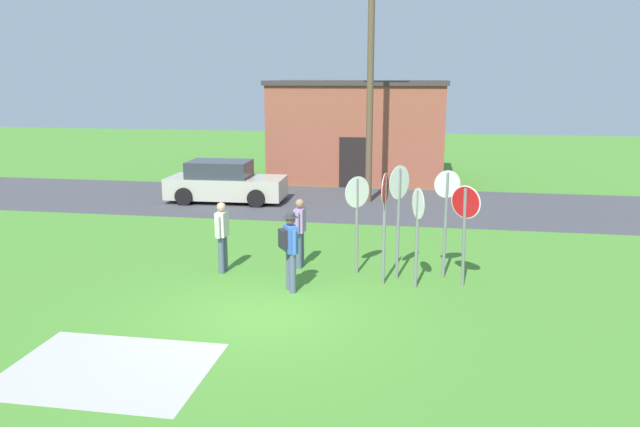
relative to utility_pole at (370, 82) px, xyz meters
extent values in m
plane|color=#47842D|center=(-1.01, -11.39, -4.35)|extent=(80.00, 80.00, 0.00)
cube|color=#424247|center=(-1.01, -0.43, -4.34)|extent=(60.00, 6.40, 0.01)
cube|color=#ADAAA3|center=(-2.86, -13.95, -4.34)|extent=(3.20, 2.40, 0.01)
cube|color=brown|center=(-0.93, 5.09, -2.26)|extent=(7.46, 4.51, 4.18)
cube|color=#383333|center=(-0.93, 5.09, -0.07)|extent=(7.66, 4.71, 0.20)
cube|color=black|center=(-0.93, 2.82, -3.30)|extent=(1.10, 0.08, 2.10)
cylinder|color=brown|center=(0.00, 0.00, -0.18)|extent=(0.24, 0.24, 8.33)
cube|color=#B7B2A3|center=(-5.20, -0.80, -3.82)|extent=(4.36, 1.95, 0.76)
cube|color=#2D333D|center=(-5.45, -0.81, -3.14)|extent=(2.29, 1.61, 0.60)
cylinder|color=black|center=(-3.90, 0.14, -4.03)|extent=(0.65, 0.24, 0.64)
cylinder|color=black|center=(-3.84, -1.66, -4.03)|extent=(0.65, 0.24, 0.64)
cylinder|color=black|center=(-6.56, 0.05, -4.03)|extent=(0.65, 0.24, 0.64)
cylinder|color=black|center=(-6.50, -1.75, -4.03)|extent=(0.65, 0.24, 0.64)
cylinder|color=slate|center=(0.49, -8.45, -3.22)|extent=(0.12, 0.12, 2.25)
cylinder|color=white|center=(0.49, -8.45, -2.40)|extent=(0.51, 0.55, 0.73)
cylinder|color=red|center=(0.48, -8.44, -2.40)|extent=(0.47, 0.51, 0.67)
cylinder|color=slate|center=(1.88, -9.26, -3.26)|extent=(0.09, 0.09, 2.17)
cylinder|color=white|center=(1.88, -9.26, -2.45)|extent=(0.27, 0.63, 0.67)
cylinder|color=red|center=(1.89, -9.26, -2.45)|extent=(0.25, 0.58, 0.62)
cylinder|color=slate|center=(2.51, -8.43, -3.12)|extent=(0.09, 0.09, 2.45)
cylinder|color=white|center=(2.51, -8.43, -2.16)|extent=(0.58, 0.24, 0.62)
cylinder|color=red|center=(2.51, -8.42, -2.16)|extent=(0.54, 0.23, 0.58)
cylinder|color=slate|center=(1.45, -8.69, -3.07)|extent=(0.10, 0.10, 2.56)
cylinder|color=white|center=(1.45, -8.69, -2.11)|extent=(0.41, 0.66, 0.76)
cylinder|color=red|center=(1.44, -8.69, -2.11)|extent=(0.39, 0.61, 0.71)
cylinder|color=slate|center=(1.16, -9.12, -3.12)|extent=(0.08, 0.08, 2.45)
cylinder|color=white|center=(1.16, -9.12, -2.18)|extent=(0.11, 0.68, 0.69)
cylinder|color=red|center=(1.17, -9.12, -2.18)|extent=(0.11, 0.63, 0.64)
cylinder|color=slate|center=(2.89, -8.99, -3.24)|extent=(0.14, 0.16, 2.21)
cylinder|color=white|center=(2.89, -8.99, -2.44)|extent=(0.61, 0.45, 0.72)
cylinder|color=red|center=(2.89, -9.00, -2.44)|extent=(0.57, 0.42, 0.67)
cylinder|color=#4C5670|center=(-2.63, -8.79, -3.91)|extent=(0.14, 0.14, 0.88)
cylinder|color=#4C5670|center=(-2.64, -9.01, -3.91)|extent=(0.14, 0.14, 0.88)
cube|color=beige|center=(-2.64, -8.90, -3.18)|extent=(0.24, 0.37, 0.58)
cylinder|color=beige|center=(-2.62, -8.66, -3.20)|extent=(0.09, 0.09, 0.52)
cylinder|color=beige|center=(-2.65, -9.14, -3.20)|extent=(0.09, 0.09, 0.52)
sphere|color=tan|center=(-2.64, -8.90, -2.76)|extent=(0.21, 0.21, 0.21)
cylinder|color=#4C5670|center=(-0.91, -8.10, -3.91)|extent=(0.14, 0.14, 0.88)
cylinder|color=#4C5670|center=(-0.92, -8.32, -3.91)|extent=(0.14, 0.14, 0.88)
cube|color=#9E7AB2|center=(-0.91, -8.21, -3.18)|extent=(0.24, 0.37, 0.58)
cylinder|color=#9E7AB2|center=(-0.90, -7.97, -3.20)|extent=(0.09, 0.09, 0.52)
cylinder|color=#9E7AB2|center=(-0.93, -8.45, -3.20)|extent=(0.09, 0.09, 0.52)
sphere|color=#9E7051|center=(-0.91, -8.21, -2.76)|extent=(0.21, 0.21, 0.21)
cylinder|color=#4C5670|center=(-0.82, -9.83, -3.91)|extent=(0.14, 0.14, 0.88)
cylinder|color=#4C5670|center=(-0.71, -10.02, -3.91)|extent=(0.14, 0.14, 0.88)
cube|color=#3860B7|center=(-0.76, -9.93, -3.18)|extent=(0.38, 0.42, 0.58)
cylinder|color=#3860B7|center=(-0.89, -9.72, -3.20)|extent=(0.09, 0.09, 0.52)
cylinder|color=#3860B7|center=(-0.64, -10.13, -3.20)|extent=(0.09, 0.09, 0.52)
sphere|color=brown|center=(-0.76, -9.93, -2.76)|extent=(0.21, 0.21, 0.21)
cylinder|color=#333338|center=(-0.76, -9.93, -2.70)|extent=(0.31, 0.31, 0.02)
cylinder|color=#333338|center=(-0.76, -9.93, -2.65)|extent=(0.19, 0.19, 0.09)
cube|color=#232328|center=(-0.91, -10.02, -3.16)|extent=(0.26, 0.29, 0.40)
camera|label=1|loc=(1.95, -22.14, 0.19)|focal=34.15mm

